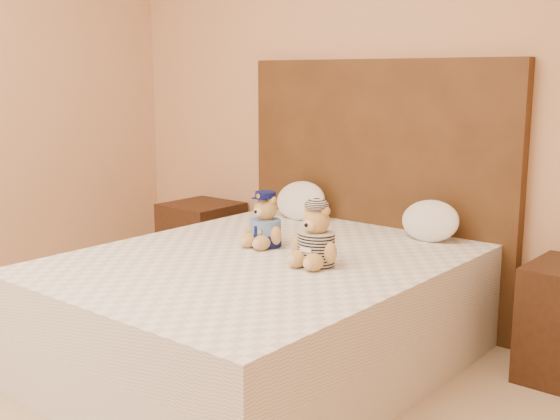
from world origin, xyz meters
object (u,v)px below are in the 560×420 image
(pillow_right, at_px, (430,219))
(teddy_prisoner, at_px, (316,235))
(teddy_police, at_px, (266,219))
(nightstand_left, at_px, (202,243))
(pillow_left, at_px, (300,199))
(bed, at_px, (262,311))

(pillow_right, bearing_deg, teddy_prisoner, -101.79)
(pillow_right, bearing_deg, teddy_police, -131.62)
(nightstand_left, xyz_separation_m, pillow_left, (0.84, 0.03, 0.40))
(teddy_police, bearing_deg, bed, -52.22)
(teddy_prisoner, bearing_deg, nightstand_left, 153.28)
(teddy_police, bearing_deg, pillow_right, 50.23)
(pillow_left, bearing_deg, teddy_police, -66.26)
(nightstand_left, xyz_separation_m, teddy_police, (1.12, -0.63, 0.41))
(bed, distance_m, teddy_police, 0.47)
(nightstand_left, distance_m, pillow_left, 0.93)
(teddy_police, xyz_separation_m, pillow_left, (-0.29, 0.66, -0.02))
(teddy_police, bearing_deg, pillow_left, 115.59)
(nightstand_left, height_order, pillow_right, pillow_right)
(bed, relative_size, teddy_prisoner, 6.91)
(pillow_left, height_order, pillow_right, pillow_left)
(teddy_prisoner, height_order, pillow_left, teddy_prisoner)
(pillow_right, bearing_deg, bed, -118.79)
(nightstand_left, height_order, teddy_police, teddy_police)
(nightstand_left, bearing_deg, teddy_prisoner, -26.08)
(pillow_left, distance_m, pillow_right, 0.87)
(nightstand_left, distance_m, teddy_prisoner, 1.77)
(bed, distance_m, teddy_prisoner, 0.51)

